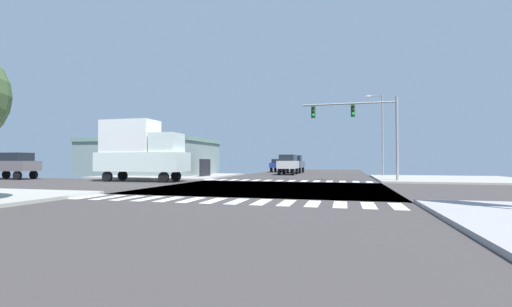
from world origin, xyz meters
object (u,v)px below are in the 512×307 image
Objects in this scene: traffic_signal_mast at (359,120)px; sedan_nearside_1 at (278,164)px; suv_crossing_2 at (12,163)px; pickup_queued_1 at (295,163)px; bank_building at (151,157)px; suv_farside_1 at (288,163)px; street_lamp at (380,128)px; box_truck_leading_1 at (140,149)px.

traffic_signal_mast is 23.94m from sedan_nearside_1.
pickup_queued_1 is (22.14, 21.88, -0.10)m from suv_crossing_2.
suv_farside_1 is at bearing 18.94° from bank_building.
street_lamp is 35.09m from suv_crossing_2.
suv_farside_1 is 0.64× the size of box_truck_leading_1.
traffic_signal_mast reaches higher than sedan_nearside_1.
pickup_queued_1 reaches higher than sedan_nearside_1.
box_truck_leading_1 is (-16.80, -4.18, -2.32)m from traffic_signal_mast.
pickup_queued_1 is 23.81m from box_truck_leading_1.
street_lamp reaches higher than box_truck_leading_1.
traffic_signal_mast reaches higher than suv_farside_1.
sedan_nearside_1 is 9.87m from suv_farside_1.
street_lamp is 1.85× the size of suv_crossing_2.
suv_crossing_2 is (-19.14, -25.36, 0.28)m from sedan_nearside_1.
street_lamp is 10.91m from suv_farside_1.
sedan_nearside_1 is at bearing 166.05° from box_truck_leading_1.
bank_building is 2.09× the size of box_truck_leading_1.
pickup_queued_1 is (14.98, 11.06, -0.74)m from bank_building.
street_lamp is at bearing 140.30° from pickup_queued_1.
street_lamp is at bearing 75.08° from traffic_signal_mast.
bank_building reaches higher than pickup_queued_1.
pickup_queued_1 is at bearing 156.97° from box_truck_leading_1.
pickup_queued_1 reaches higher than suv_crossing_2.
sedan_nearside_1 is 26.17m from box_truck_leading_1.
pickup_queued_1 is at bearing -90.00° from suv_farside_1.
traffic_signal_mast is at bearing -16.46° from bank_building.
street_lamp is (2.50, 9.40, 0.17)m from traffic_signal_mast.
traffic_signal_mast reaches higher than bank_building.
street_lamp reaches higher than bank_building.
suv_farside_1 is 27.30m from suv_crossing_2.
traffic_signal_mast reaches higher than pickup_queued_1.
box_truck_leading_1 is (12.84, -0.00, 1.17)m from suv_crossing_2.
traffic_signal_mast is 9.73m from street_lamp.
suv_crossing_2 is 12.90m from box_truck_leading_1.
bank_building is (-22.47, 6.64, -2.85)m from traffic_signal_mast.
suv_crossing_2 is (-32.14, -13.58, -3.66)m from street_lamp.
box_truck_leading_1 reaches higher than pickup_queued_1.
traffic_signal_mast is 17.46m from box_truck_leading_1.
bank_building is at bearing 18.94° from suv_farside_1.
street_lamp is 1.85× the size of suv_farside_1.
bank_building is at bearing -173.70° from street_lamp.
street_lamp is 17.98m from sedan_nearside_1.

